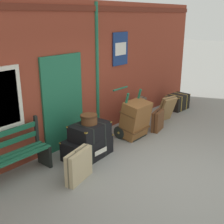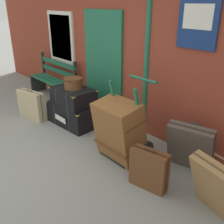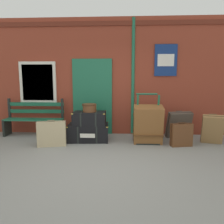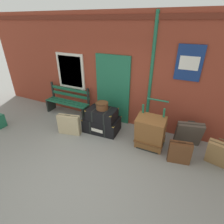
% 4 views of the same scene
% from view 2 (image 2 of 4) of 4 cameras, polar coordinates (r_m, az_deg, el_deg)
% --- Properties ---
extents(brick_facade, '(10.40, 0.35, 3.20)m').
position_cam_2_polar(brick_facade, '(5.01, 2.60, 15.73)').
color(brick_facade, brown).
rests_on(brick_facade, ground).
extents(platform_bench, '(1.60, 0.43, 1.01)m').
position_cam_2_polar(platform_bench, '(6.59, -12.59, 6.77)').
color(platform_bench, '#1E6647').
rests_on(platform_bench, ground).
extents(steamer_trunk_base, '(1.05, 0.72, 0.43)m').
position_cam_2_polar(steamer_trunk_base, '(5.16, -8.10, -0.27)').
color(steamer_trunk_base, black).
rests_on(steamer_trunk_base, ground).
extents(steamer_trunk_middle, '(0.83, 0.57, 0.33)m').
position_cam_2_polar(steamer_trunk_middle, '(4.98, -8.46, 3.37)').
color(steamer_trunk_middle, black).
rests_on(steamer_trunk_middle, steamer_trunk_base).
extents(round_hatbox, '(0.36, 0.35, 0.20)m').
position_cam_2_polar(round_hatbox, '(4.90, -8.49, 6.42)').
color(round_hatbox, brown).
rests_on(round_hatbox, steamer_trunk_middle).
extents(porters_trolley, '(0.71, 0.65, 1.19)m').
position_cam_2_polar(porters_trolley, '(4.09, 3.47, -5.72)').
color(porters_trolley, black).
rests_on(porters_trolley, ground).
extents(large_brown_trunk, '(0.70, 0.58, 0.94)m').
position_cam_2_polar(large_brown_trunk, '(3.89, 1.67, -3.99)').
color(large_brown_trunk, brown).
rests_on(large_brown_trunk, ground).
extents(suitcase_brown, '(0.55, 0.49, 0.73)m').
position_cam_2_polar(suitcase_brown, '(3.19, 21.36, -14.91)').
color(suitcase_brown, olive).
rests_on(suitcase_brown, ground).
extents(suitcase_caramel, '(0.67, 0.31, 0.62)m').
position_cam_2_polar(suitcase_caramel, '(5.54, -17.24, 1.44)').
color(suitcase_caramel, tan).
rests_on(suitcase_caramel, ground).
extents(suitcase_olive, '(0.69, 0.49, 0.72)m').
position_cam_2_polar(suitcase_olive, '(3.85, 16.75, -7.30)').
color(suitcase_olive, '#51473D').
rests_on(suitcase_olive, ground).
extents(suitcase_umber, '(0.52, 0.27, 0.57)m').
position_cam_2_polar(suitcase_umber, '(3.44, 8.09, -12.29)').
color(suitcase_umber, brown).
rests_on(suitcase_umber, ground).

